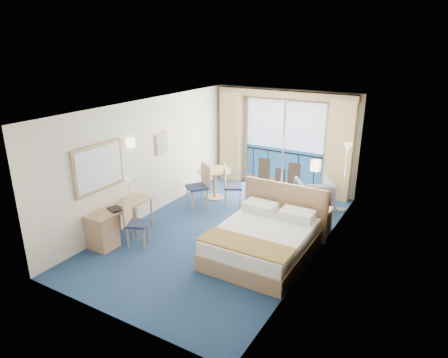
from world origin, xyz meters
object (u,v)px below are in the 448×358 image
desk_chair (133,220)px  round_table (214,177)px  bed (264,240)px  table_chair_a (230,183)px  nightstand (320,220)px  table_chair_b (201,183)px  desk (107,227)px  armchair (314,195)px  floor_lamp (346,160)px

desk_chair → round_table: bearing=-26.8°
bed → table_chair_a: (-1.77, 1.80, 0.25)m
nightstand → table_chair_b: (-2.96, -0.15, 0.34)m
desk → table_chair_b: 2.65m
armchair → table_chair_a: bearing=-11.3°
floor_lamp → round_table: floor_lamp is taller
table_chair_a → nightstand: bearing=-124.7°
desk → desk_chair: size_ratio=1.58×
bed → desk: (-2.88, -1.22, 0.07)m
desk → round_table: bearing=80.5°
desk_chair → table_chair_b: 2.29m
armchair → desk: size_ratio=0.55×
floor_lamp → table_chair_b: size_ratio=1.53×
bed → floor_lamp: 3.12m
bed → table_chair_b: bearing=149.8°
armchair → round_table: size_ratio=0.96×
bed → armchair: bed is taller
bed → desk_chair: bearing=-159.2°
desk_chair → table_chair_b: bearing=-27.5°
floor_lamp → desk_chair: bearing=-129.8°
desk → table_chair_b: (0.54, 2.58, 0.23)m
armchair → round_table: 2.54m
armchair → bed: bearing=52.6°
round_table → desk_chair: bearing=-91.9°
table_chair_b → bed: bearing=5.0°
floor_lamp → table_chair_a: bearing=-156.6°
armchair → table_chair_a: table_chair_a is taller
nightstand → table_chair_a: (-2.40, 0.28, 0.30)m
armchair → table_chair_a: (-1.89, -0.82, 0.20)m
desk_chair → round_table: 2.94m
bed → armchair: (0.12, 2.62, 0.05)m
desk → round_table: 3.28m
bed → nightstand: (0.63, 1.51, -0.05)m
desk_chair → table_chair_a: (0.67, 2.72, 0.04)m
armchair → desk_chair: desk_chair is taller
bed → desk_chair: size_ratio=2.29×
armchair → desk: 4.87m
armchair → floor_lamp: bearing=168.5°
desk_chair → floor_lamp: bearing=-64.7°
floor_lamp → desk: (-3.61, -4.10, -0.88)m
desk → desk_chair: desk_chair is taller
table_chair_b → desk_chair: bearing=-57.4°
desk_chair → armchair: bearing=-60.7°
nightstand → desk_chair: bearing=-141.5°
armchair → desk_chair: size_ratio=0.87×
round_table → table_chair_b: bearing=-89.6°
floor_lamp → table_chair_a: (-2.50, -1.08, -0.69)m
desk_chair → round_table: (0.10, 2.94, 0.05)m
desk → round_table: size_ratio=1.75×
table_chair_a → table_chair_b: bearing=99.9°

